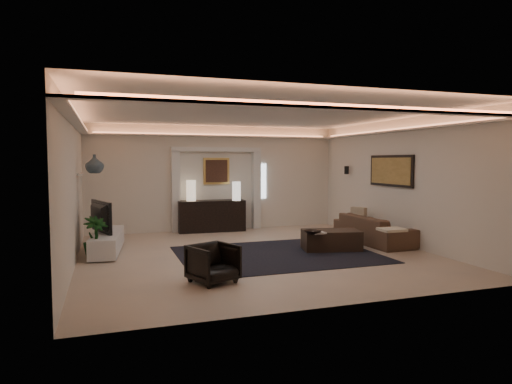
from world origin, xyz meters
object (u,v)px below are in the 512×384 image
object	(u,v)px
coffee_table	(331,241)
armchair	(213,263)
sofa	(373,229)
console	(211,217)

from	to	relation	value
coffee_table	armchair	distance (m)	3.49
sofa	coffee_table	distance (m)	1.42
sofa	coffee_table	bearing A→B (deg)	106.20
coffee_table	armchair	size ratio (longest dim) A/B	1.80
console	coffee_table	xyz separation A→B (m)	(1.89, -3.36, -0.20)
console	armchair	bearing A→B (deg)	-99.78
sofa	console	bearing A→B (deg)	46.09
sofa	armchair	xyz separation A→B (m)	(-4.37, -2.16, -0.01)
coffee_table	armchair	world-z (taller)	armchair
console	coffee_table	bearing A→B (deg)	-57.86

